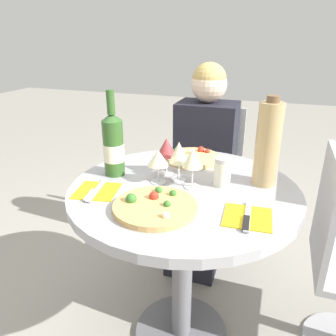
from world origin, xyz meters
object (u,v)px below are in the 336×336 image
wine_bottle (113,145)px  tall_carafe (268,144)px  dining_table (183,221)px  chair_behind_diner (207,183)px  pizza_large (155,206)px  seated_diner (202,177)px

wine_bottle → tall_carafe: bearing=9.9°
dining_table → wine_bottle: 0.42m
tall_carafe → dining_table: bearing=-156.0°
dining_table → wine_bottle: wine_bottle is taller
chair_behind_diner → tall_carafe: (0.35, -0.65, 0.50)m
pizza_large → wine_bottle: 0.36m
dining_table → seated_diner: (-0.07, 0.63, -0.08)m
dining_table → pizza_large: pizza_large is taller
dining_table → seated_diner: seated_diner is taller
dining_table → tall_carafe: (0.29, 0.13, 0.32)m
wine_bottle → tall_carafe: 0.60m
chair_behind_diner → tall_carafe: 0.89m
pizza_large → wine_bottle: bearing=139.6°
pizza_large → tall_carafe: bearing=44.9°
dining_table → seated_diner: size_ratio=0.75×
chair_behind_diner → wine_bottle: wine_bottle is taller
wine_bottle → chair_behind_diner: bearing=72.5°
seated_diner → pizza_large: 0.86m
chair_behind_diner → tall_carafe: bearing=118.8°
wine_bottle → tall_carafe: wine_bottle is taller
dining_table → wine_bottle: (-0.31, 0.02, 0.28)m
dining_table → pizza_large: 0.26m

